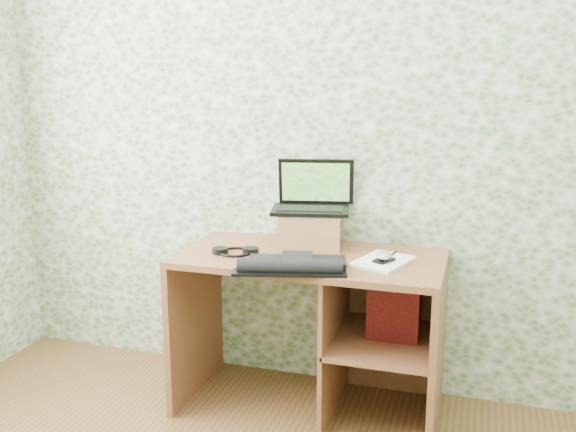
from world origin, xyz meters
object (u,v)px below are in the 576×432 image
(desk, at_px, (328,311))
(notepad, at_px, (383,261))
(laptop, at_px, (313,198))
(riser, at_px, (310,229))
(keyboard, at_px, (294,264))

(desk, relative_size, notepad, 4.28)
(desk, xyz_separation_m, laptop, (-0.12, 0.15, 0.50))
(desk, distance_m, riser, 0.39)
(laptop, relative_size, keyboard, 0.84)
(desk, relative_size, riser, 4.23)
(laptop, bearing_deg, keyboard, -97.60)
(laptop, relative_size, notepad, 1.43)
(desk, height_order, riser, riser)
(riser, distance_m, laptop, 0.15)
(desk, relative_size, laptop, 2.98)
(laptop, distance_m, notepad, 0.48)
(riser, xyz_separation_m, laptop, (0.00, 0.04, 0.14))
(keyboard, bearing_deg, notepad, 16.70)
(desk, distance_m, notepad, 0.38)
(riser, distance_m, notepad, 0.42)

